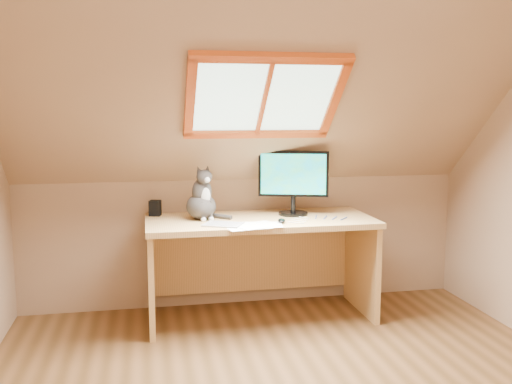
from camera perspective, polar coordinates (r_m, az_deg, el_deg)
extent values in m
cube|color=#A18161|center=(4.57, -1.05, -4.95)|extent=(3.50, 0.02, 1.00)
cube|color=#A18161|center=(3.70, 1.04, 10.70)|extent=(3.50, 1.56, 1.41)
cube|color=#B2E0CC|center=(3.77, 0.78, 9.58)|extent=(0.90, 0.53, 0.48)
cube|color=#C84512|center=(3.77, 0.78, 9.58)|extent=(1.02, 0.64, 0.59)
cube|color=tan|center=(4.18, 0.42, -2.91)|extent=(1.66, 0.72, 0.04)
cube|color=tan|center=(4.18, -10.47, -8.35)|extent=(0.04, 0.65, 0.71)
cube|color=tan|center=(4.49, 10.52, -7.23)|extent=(0.04, 0.65, 0.71)
cube|color=tan|center=(4.58, -0.43, -6.77)|extent=(1.56, 0.03, 0.50)
cylinder|color=black|center=(4.31, 3.73, -2.16)|extent=(0.22, 0.22, 0.02)
cylinder|color=black|center=(4.30, 3.74, -1.23)|extent=(0.04, 0.04, 0.12)
cube|color=black|center=(4.27, 3.77, 1.83)|extent=(0.51, 0.19, 0.34)
cube|color=#0069B7|center=(4.24, 3.76, 1.79)|extent=(0.46, 0.15, 0.30)
ellipsoid|color=#3B3634|center=(4.15, -5.51, -1.43)|extent=(0.29, 0.32, 0.19)
ellipsoid|color=#3B3634|center=(4.12, -5.44, 0.02)|extent=(0.18, 0.18, 0.20)
ellipsoid|color=silver|center=(4.07, -5.07, -0.37)|extent=(0.08, 0.06, 0.12)
ellipsoid|color=#3B3634|center=(4.06, -5.19, 1.53)|extent=(0.14, 0.13, 0.10)
sphere|color=silver|center=(4.02, -4.90, 1.21)|extent=(0.04, 0.04, 0.04)
cone|color=#3B3634|center=(4.06, -5.77, 2.25)|extent=(0.07, 0.06, 0.07)
cone|color=#3B3634|center=(4.09, -4.88, 2.30)|extent=(0.06, 0.07, 0.07)
cube|color=black|center=(4.33, -10.05, -1.60)|extent=(0.10, 0.10, 0.12)
cube|color=#B2B2B7|center=(3.92, -3.32, -3.26)|extent=(0.31, 0.28, 0.01)
ellipsoid|color=black|center=(4.00, 2.57, -2.89)|extent=(0.07, 0.10, 0.03)
cube|color=white|center=(3.90, -0.22, -3.37)|extent=(0.33, 0.27, 0.00)
cube|color=white|center=(3.90, -0.22, -3.35)|extent=(0.32, 0.24, 0.00)
cube|color=white|center=(3.90, -0.22, -3.33)|extent=(0.35, 0.30, 0.00)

